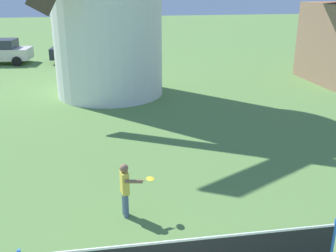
{
  "coord_description": "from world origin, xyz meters",
  "views": [
    {
      "loc": [
        -0.79,
        -3.67,
        5.01
      ],
      "look_at": [
        0.43,
        3.76,
        2.27
      ],
      "focal_mm": 42.48,
      "sensor_mm": 36.0,
      "label": 1
    }
  ],
  "objects": [
    {
      "name": "player_far",
      "position": [
        -0.45,
        4.18,
        0.73
      ],
      "size": [
        0.78,
        0.43,
        1.29
      ],
      "color": "slate",
      "rests_on": "ground_plane"
    },
    {
      "name": "parked_car_black",
      "position": [
        -1.87,
        22.87,
        0.81
      ],
      "size": [
        4.59,
        2.28,
        1.56
      ],
      "color": "#1E232D",
      "rests_on": "ground_plane"
    }
  ]
}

